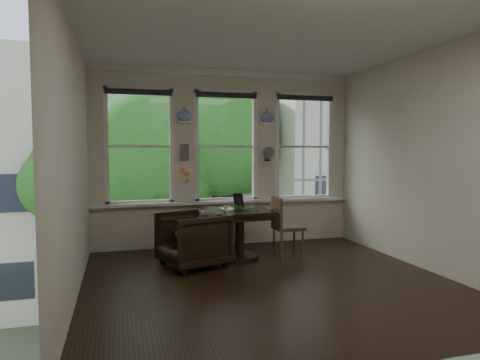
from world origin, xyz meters
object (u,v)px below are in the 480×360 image
object	(u,v)px
table	(240,234)
mug	(226,208)
armchair_left	(193,239)
side_chair_right	(288,227)
laptop	(247,210)

from	to	relation	value
table	mug	bearing A→B (deg)	-154.00
armchair_left	mug	world-z (taller)	mug
side_chair_right	mug	size ratio (longest dim) A/B	10.16
armchair_left	mug	distance (m)	0.67
table	mug	distance (m)	0.49
table	laptop	bearing A→B (deg)	-70.05
side_chair_right	laptop	size ratio (longest dim) A/B	2.59
table	side_chair_right	bearing A→B (deg)	-5.31
mug	side_chair_right	bearing A→B (deg)	2.59
table	side_chair_right	size ratio (longest dim) A/B	0.98
table	laptop	world-z (taller)	laptop
armchair_left	mug	bearing A→B (deg)	87.53
armchair_left	mug	xyz separation A→B (m)	(0.52, 0.14, 0.40)
armchair_left	side_chair_right	world-z (taller)	side_chair_right
mug	laptop	bearing A→B (deg)	-12.03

